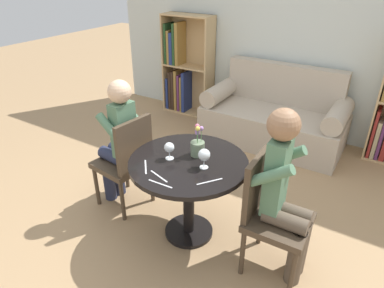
# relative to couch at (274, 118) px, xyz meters

# --- Properties ---
(ground_plane) EXTENTS (16.00, 16.00, 0.00)m
(ground_plane) POSITION_rel_couch_xyz_m (0.00, -1.97, -0.31)
(ground_plane) COLOR tan
(back_wall) EXTENTS (5.20, 0.05, 2.70)m
(back_wall) POSITION_rel_couch_xyz_m (0.00, 0.43, 1.04)
(back_wall) COLOR silver
(back_wall) RESTS_ON ground_plane
(round_table) EXTENTS (0.90, 0.90, 0.70)m
(round_table) POSITION_rel_couch_xyz_m (0.00, -1.97, 0.24)
(round_table) COLOR black
(round_table) RESTS_ON ground_plane
(couch) EXTENTS (1.67, 0.80, 0.92)m
(couch) POSITION_rel_couch_xyz_m (0.00, 0.00, 0.00)
(couch) COLOR #B7A893
(couch) RESTS_ON ground_plane
(bookshelf_left) EXTENTS (0.73, 0.28, 1.39)m
(bookshelf_left) POSITION_rel_couch_xyz_m (-1.50, 0.26, 0.32)
(bookshelf_left) COLOR tan
(bookshelf_left) RESTS_ON ground_plane
(chair_left) EXTENTS (0.47, 0.47, 0.90)m
(chair_left) POSITION_rel_couch_xyz_m (-0.65, -1.94, 0.18)
(chair_left) COLOR #473828
(chair_left) RESTS_ON ground_plane
(chair_right) EXTENTS (0.43, 0.43, 0.90)m
(chair_right) POSITION_rel_couch_xyz_m (0.65, -1.94, 0.18)
(chair_right) COLOR #473828
(chair_right) RESTS_ON ground_plane
(person_left) EXTENTS (0.44, 0.37, 1.20)m
(person_left) POSITION_rel_couch_xyz_m (-0.74, -1.92, 0.32)
(person_left) COLOR #282D47
(person_left) RESTS_ON ground_plane
(person_right) EXTENTS (0.42, 0.35, 1.26)m
(person_right) POSITION_rel_couch_xyz_m (0.74, -1.94, 0.36)
(person_right) COLOR brown
(person_right) RESTS_ON ground_plane
(wine_glass_left) EXTENTS (0.08, 0.08, 0.13)m
(wine_glass_left) POSITION_rel_couch_xyz_m (-0.14, -2.01, 0.48)
(wine_glass_left) COLOR white
(wine_glass_left) RESTS_ON round_table
(wine_glass_right) EXTENTS (0.09, 0.09, 0.15)m
(wine_glass_right) POSITION_rel_couch_xyz_m (0.14, -1.99, 0.49)
(wine_glass_right) COLOR white
(wine_glass_right) RESTS_ON round_table
(flower_vase) EXTENTS (0.11, 0.11, 0.26)m
(flower_vase) POSITION_rel_couch_xyz_m (0.01, -1.85, 0.47)
(flower_vase) COLOR gray
(flower_vase) RESTS_ON round_table
(knife_left_setting) EXTENTS (0.13, 0.15, 0.00)m
(knife_left_setting) POSITION_rel_couch_xyz_m (-0.22, -2.20, 0.39)
(knife_left_setting) COLOR silver
(knife_left_setting) RESTS_ON round_table
(fork_left_setting) EXTENTS (0.19, 0.02, 0.00)m
(fork_left_setting) POSITION_rel_couch_xyz_m (-0.00, -2.32, 0.39)
(fork_left_setting) COLOR silver
(fork_left_setting) RESTS_ON round_table
(knife_right_setting) EXTENTS (0.12, 0.16, 0.00)m
(knife_right_setting) POSITION_rel_couch_xyz_m (0.27, -2.12, 0.39)
(knife_right_setting) COLOR silver
(knife_right_setting) RESTS_ON round_table
(fork_right_setting) EXTENTS (0.18, 0.07, 0.00)m
(fork_right_setting) POSITION_rel_couch_xyz_m (-0.06, -2.25, 0.39)
(fork_right_setting) COLOR silver
(fork_right_setting) RESTS_ON round_table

